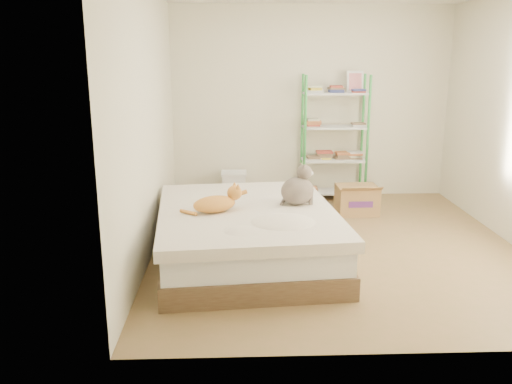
{
  "coord_description": "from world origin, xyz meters",
  "views": [
    {
      "loc": [
        -1.04,
        -5.36,
        2.02
      ],
      "look_at": [
        -0.84,
        -0.07,
        0.62
      ],
      "focal_mm": 38.0,
      "sensor_mm": 36.0,
      "label": 1
    }
  ],
  "objects_px": {
    "cardboard_box": "(357,199)",
    "bed": "(247,235)",
    "orange_cat": "(214,202)",
    "white_bin": "(234,186)",
    "grey_cat": "(297,185)",
    "shelf_unit": "(334,139)"
  },
  "relations": [
    {
      "from": "cardboard_box",
      "to": "grey_cat",
      "type": "bearing_deg",
      "value": -124.59
    },
    {
      "from": "grey_cat",
      "to": "white_bin",
      "type": "relative_size",
      "value": 1.01
    },
    {
      "from": "shelf_unit",
      "to": "white_bin",
      "type": "distance_m",
      "value": 1.51
    },
    {
      "from": "bed",
      "to": "orange_cat",
      "type": "relative_size",
      "value": 4.55
    },
    {
      "from": "shelf_unit",
      "to": "white_bin",
      "type": "height_order",
      "value": "shelf_unit"
    },
    {
      "from": "orange_cat",
      "to": "grey_cat",
      "type": "xyz_separation_m",
      "value": [
        0.81,
        0.23,
        0.1
      ]
    },
    {
      "from": "orange_cat",
      "to": "shelf_unit",
      "type": "xyz_separation_m",
      "value": [
        1.55,
        2.34,
        0.2
      ]
    },
    {
      "from": "grey_cat",
      "to": "cardboard_box",
      "type": "xyz_separation_m",
      "value": [
        0.93,
        1.41,
        -0.55
      ]
    },
    {
      "from": "shelf_unit",
      "to": "grey_cat",
      "type": "bearing_deg",
      "value": -109.37
    },
    {
      "from": "cardboard_box",
      "to": "orange_cat",
      "type": "bearing_deg",
      "value": -137.91
    },
    {
      "from": "bed",
      "to": "grey_cat",
      "type": "distance_m",
      "value": 0.7
    },
    {
      "from": "orange_cat",
      "to": "white_bin",
      "type": "bearing_deg",
      "value": 62.56
    },
    {
      "from": "cardboard_box",
      "to": "bed",
      "type": "bearing_deg",
      "value": -134.0
    },
    {
      "from": "orange_cat",
      "to": "shelf_unit",
      "type": "bearing_deg",
      "value": 33.52
    },
    {
      "from": "orange_cat",
      "to": "cardboard_box",
      "type": "height_order",
      "value": "orange_cat"
    },
    {
      "from": "orange_cat",
      "to": "grey_cat",
      "type": "distance_m",
      "value": 0.85
    },
    {
      "from": "bed",
      "to": "cardboard_box",
      "type": "relative_size",
      "value": 4.35
    },
    {
      "from": "orange_cat",
      "to": "white_bin",
      "type": "distance_m",
      "value": 2.36
    },
    {
      "from": "white_bin",
      "to": "cardboard_box",
      "type": "bearing_deg",
      "value": -23.37
    },
    {
      "from": "shelf_unit",
      "to": "cardboard_box",
      "type": "relative_size",
      "value": 3.4
    },
    {
      "from": "bed",
      "to": "white_bin",
      "type": "xyz_separation_m",
      "value": [
        -0.13,
        2.22,
        -0.06
      ]
    },
    {
      "from": "bed",
      "to": "cardboard_box",
      "type": "bearing_deg",
      "value": 42.17
    }
  ]
}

